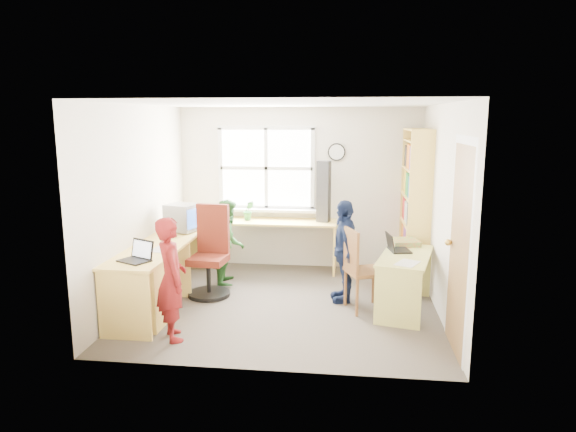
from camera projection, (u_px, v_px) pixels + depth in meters
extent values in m
cube|color=#4B433B|center=(286.00, 305.00, 6.28)|extent=(3.60, 3.40, 0.02)
cube|color=white|center=(285.00, 103.00, 5.83)|extent=(3.60, 3.40, 0.02)
cube|color=silver|center=(299.00, 188.00, 7.72)|extent=(3.60, 0.02, 2.40)
cube|color=silver|center=(261.00, 241.00, 4.39)|extent=(3.60, 0.02, 2.40)
cube|color=silver|center=(139.00, 204.00, 6.27)|extent=(0.02, 3.40, 2.40)
cube|color=silver|center=(443.00, 211.00, 5.85)|extent=(0.02, 3.40, 2.40)
cube|color=white|center=(266.00, 168.00, 7.70)|extent=(1.40, 0.01, 1.20)
cube|color=white|center=(266.00, 168.00, 7.70)|extent=(1.48, 0.04, 1.28)
cube|color=olive|center=(459.00, 251.00, 4.86)|extent=(0.02, 0.82, 2.00)
sphere|color=gold|center=(448.00, 242.00, 5.19)|extent=(0.07, 0.07, 0.07)
cylinder|color=black|center=(337.00, 152.00, 7.53)|extent=(0.26, 0.03, 0.26)
cylinder|color=white|center=(337.00, 152.00, 7.51)|extent=(0.22, 0.01, 0.22)
cube|color=#FFD666|center=(168.00, 240.00, 6.41)|extent=(0.60, 2.70, 0.03)
cube|color=#FFD666|center=(281.00, 222.00, 7.56)|extent=(1.65, 0.56, 0.03)
cube|color=#FFD666|center=(169.00, 269.00, 6.48)|extent=(0.56, 0.03, 0.72)
cube|color=#FFD666|center=(124.00, 306.00, 5.20)|extent=(0.56, 0.03, 0.72)
cube|color=#FFD666|center=(199.00, 244.00, 7.77)|extent=(0.56, 0.03, 0.72)
cube|color=#FFD666|center=(334.00, 248.00, 7.53)|extent=(0.03, 0.52, 0.72)
cube|color=#FFD666|center=(139.00, 294.00, 5.56)|extent=(0.54, 0.45, 0.72)
cube|color=#DFDC6F|center=(406.00, 256.00, 5.97)|extent=(0.79, 1.26, 0.03)
cube|color=#DFDC6F|center=(397.00, 299.00, 5.52)|extent=(0.49, 0.14, 0.64)
cube|color=#DFDC6F|center=(410.00, 270.00, 6.56)|extent=(0.49, 0.14, 0.64)
cube|color=#FFD666|center=(420.00, 213.00, 6.56)|extent=(0.30, 0.02, 2.10)
cube|color=#FFD666|center=(411.00, 200.00, 7.53)|extent=(0.30, 0.02, 2.10)
cube|color=#FFD666|center=(419.00, 130.00, 6.85)|extent=(0.30, 1.00, 0.02)
cube|color=#FFD666|center=(412.00, 275.00, 7.23)|extent=(0.30, 1.00, 0.02)
cube|color=#FFD666|center=(413.00, 251.00, 7.16)|extent=(0.30, 1.00, 0.02)
cube|color=#FFD666|center=(414.00, 224.00, 7.09)|extent=(0.30, 1.00, 0.02)
cube|color=#FFD666|center=(415.00, 197.00, 7.02)|extent=(0.30, 1.00, 0.02)
cube|color=#FFD666|center=(417.00, 169.00, 6.95)|extent=(0.30, 1.00, 0.02)
cube|color=#FFD666|center=(418.00, 141.00, 6.88)|extent=(0.30, 1.00, 0.02)
cube|color=red|center=(415.00, 271.00, 6.91)|extent=(0.25, 0.28, 0.27)
cube|color=#1B56A6|center=(412.00, 264.00, 7.22)|extent=(0.25, 0.30, 0.29)
cube|color=#218B35|center=(410.00, 258.00, 7.51)|extent=(0.25, 0.26, 0.30)
cube|color=yellow|center=(416.00, 244.00, 6.84)|extent=(0.25, 0.28, 0.30)
cube|color=#7B378B|center=(413.00, 238.00, 7.15)|extent=(0.25, 0.30, 0.32)
cube|color=orange|center=(411.00, 235.00, 7.45)|extent=(0.25, 0.26, 0.29)
cube|color=#292929|center=(418.00, 216.00, 6.77)|extent=(0.25, 0.28, 0.32)
cube|color=silver|center=(415.00, 213.00, 7.08)|extent=(0.25, 0.30, 0.29)
cube|color=red|center=(412.00, 208.00, 7.37)|extent=(0.25, 0.26, 0.30)
cube|color=#1B56A6|center=(419.00, 188.00, 6.70)|extent=(0.25, 0.28, 0.29)
cube|color=#218B35|center=(416.00, 185.00, 7.01)|extent=(0.25, 0.30, 0.30)
cube|color=yellow|center=(413.00, 181.00, 7.30)|extent=(0.25, 0.26, 0.32)
cube|color=#7B378B|center=(420.00, 159.00, 6.63)|extent=(0.25, 0.28, 0.30)
cube|color=orange|center=(417.00, 156.00, 6.94)|extent=(0.25, 0.30, 0.32)
cube|color=#292929|center=(414.00, 156.00, 7.23)|extent=(0.25, 0.26, 0.29)
cylinder|color=black|center=(209.00, 294.00, 6.56)|extent=(0.58, 0.58, 0.05)
cylinder|color=black|center=(209.00, 277.00, 6.52)|extent=(0.06, 0.06, 0.40)
cube|color=maroon|center=(208.00, 260.00, 6.48)|extent=(0.48, 0.48, 0.09)
cube|color=maroon|center=(213.00, 228.00, 6.61)|extent=(0.43, 0.11, 0.63)
cylinder|color=brown|center=(357.00, 297.00, 5.85)|extent=(0.05, 0.05, 0.46)
cylinder|color=brown|center=(386.00, 294.00, 5.94)|extent=(0.05, 0.05, 0.46)
cylinder|color=brown|center=(345.00, 287.00, 6.20)|extent=(0.05, 0.05, 0.46)
cylinder|color=brown|center=(373.00, 285.00, 6.29)|extent=(0.05, 0.05, 0.46)
cube|color=brown|center=(366.00, 271.00, 6.02)|extent=(0.55, 0.55, 0.04)
cube|color=brown|center=(351.00, 251.00, 5.93)|extent=(0.18, 0.39, 0.51)
cube|color=#96979A|center=(183.00, 231.00, 6.84)|extent=(0.33, 0.29, 0.02)
cube|color=#96979A|center=(182.00, 217.00, 6.81)|extent=(0.46, 0.43, 0.36)
cube|color=#3F72F2|center=(194.00, 218.00, 6.73)|extent=(0.09, 0.29, 0.26)
cube|color=black|center=(134.00, 261.00, 5.40)|extent=(0.38, 0.34, 0.02)
cube|color=black|center=(143.00, 249.00, 5.48)|extent=(0.30, 0.19, 0.21)
cube|color=white|center=(142.00, 249.00, 5.47)|extent=(0.26, 0.16, 0.17)
cube|color=black|center=(399.00, 250.00, 6.15)|extent=(0.28, 0.35, 0.02)
cube|color=black|center=(390.00, 242.00, 6.13)|extent=(0.11, 0.32, 0.21)
cube|color=#3F72F2|center=(391.00, 242.00, 6.13)|extent=(0.09, 0.28, 0.17)
cube|color=black|center=(170.00, 230.00, 6.48)|extent=(0.10, 0.10, 0.20)
cube|color=black|center=(185.00, 222.00, 7.04)|extent=(0.10, 0.10, 0.18)
cube|color=black|center=(324.00, 192.00, 7.42)|extent=(0.21, 0.20, 0.89)
cube|color=red|center=(405.00, 242.00, 6.45)|extent=(0.37, 0.37, 0.07)
cube|color=silver|center=(162.00, 249.00, 5.91)|extent=(0.25, 0.33, 0.00)
cube|color=silver|center=(407.00, 263.00, 5.62)|extent=(0.32, 0.36, 0.00)
imported|color=#2A6A31|center=(249.00, 211.00, 7.58)|extent=(0.19, 0.17, 0.29)
imported|color=maroon|center=(171.00, 279.00, 5.19)|extent=(0.49, 0.55, 1.27)
imported|color=#2A6629|center=(229.00, 241.00, 7.02)|extent=(0.51, 0.62, 1.16)
imported|color=#162245|center=(344.00, 251.00, 6.30)|extent=(0.43, 0.78, 1.27)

